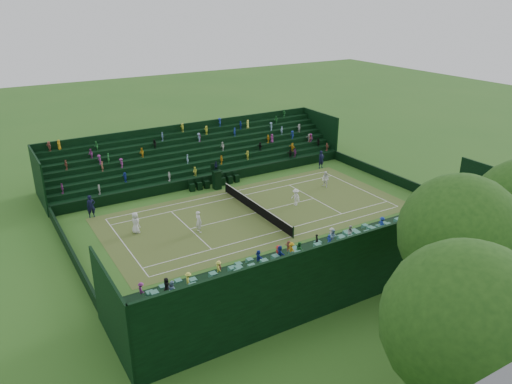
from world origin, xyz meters
TOP-DOWN VIEW (x-y plane):
  - ground at (0.00, 0.00)m, footprint 160.00×160.00m
  - court_surface at (0.00, 0.00)m, footprint 12.97×26.77m
  - perimeter_wall_north at (0.00, 15.88)m, footprint 17.17×0.20m
  - perimeter_wall_south at (0.00, -15.88)m, footprint 17.17×0.20m
  - perimeter_wall_east at (8.48, 0.00)m, footprint 0.20×31.77m
  - perimeter_wall_west at (-8.48, 0.00)m, footprint 0.20×31.77m
  - north_grandstand at (12.66, 0.00)m, footprint 6.60×32.00m
  - south_grandstand at (-12.66, 0.00)m, footprint 6.60×32.00m
  - tennis_net at (0.00, 0.00)m, footprint 11.67×0.10m
  - umpire_chair at (-7.06, -0.33)m, footprint 0.91×0.91m
  - courtside_chairs at (-7.72, -0.25)m, footprint 0.51×5.48m
  - player_near_west at (-1.60, -10.42)m, footprint 1.02×0.81m
  - player_near_east at (0.88, -5.96)m, footprint 0.74×0.55m
  - player_far_west at (-1.88, 9.24)m, footprint 0.91×0.78m
  - player_far_east at (0.40, 3.99)m, footprint 1.10×0.73m
  - line_judge_north at (-6.77, 12.49)m, footprint 0.51×0.75m
  - line_judge_south at (-6.58, -12.74)m, footprint 0.51×0.76m

SIDE VIEW (x-z plane):
  - ground at x=0.00m, z-range 0.00..0.00m
  - court_surface at x=0.00m, z-range 0.00..0.01m
  - courtside_chairs at x=-7.72m, z-range -0.14..0.98m
  - perimeter_wall_north at x=0.00m, z-range 0.00..1.00m
  - perimeter_wall_south at x=0.00m, z-range 0.00..1.00m
  - perimeter_wall_east at x=8.48m, z-range 0.00..1.00m
  - perimeter_wall_west at x=-8.48m, z-range 0.00..1.00m
  - tennis_net at x=0.00m, z-range 0.00..1.06m
  - player_far_east at x=0.40m, z-range 0.00..1.60m
  - player_far_west at x=-1.88m, z-range 0.00..1.63m
  - player_near_west at x=-1.60m, z-range 0.00..1.81m
  - player_near_east at x=0.88m, z-range 0.00..1.87m
  - line_judge_north at x=-6.77m, z-range 0.00..1.99m
  - line_judge_south at x=-6.58m, z-range 0.00..2.03m
  - umpire_chair at x=-7.06m, z-range -0.21..2.65m
  - north_grandstand at x=12.66m, z-range -0.90..4.00m
  - south_grandstand at x=-12.66m, z-range -0.90..4.00m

